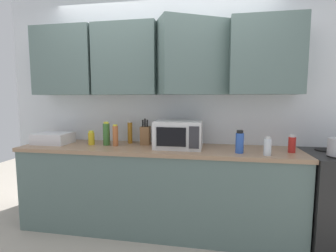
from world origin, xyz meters
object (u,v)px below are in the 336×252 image
Objects in this scene: bottle_yellow_mustard at (91,138)px; bottle_amber_vinegar at (130,132)px; knife_block at (145,135)px; bottle_blue_cleaner at (240,142)px; dish_rack at (53,138)px; bottle_spice_jar at (115,135)px; bottle_green_oil at (106,134)px; bottle_red_sauce at (292,144)px; microwave at (179,134)px; bottle_clear_tall at (268,147)px.

bottle_yellow_mustard is 0.59× the size of bottle_amber_vinegar.
bottle_amber_vinegar is (-0.19, 0.05, 0.02)m from knife_block.
dish_rack is at bearing 176.01° from bottle_blue_cleaner.
knife_block is at bearing 23.80° from bottle_spice_jar.
bottle_spice_jar is at bearing -0.73° from dish_rack.
bottle_green_oil reaches higher than bottle_yellow_mustard.
bottle_red_sauce is 0.66× the size of bottle_amber_vinegar.
knife_block is 1.11× the size of bottle_amber_vinegar.
bottle_amber_vinegar is (-0.58, 0.17, -0.02)m from microwave.
dish_rack is 1.46× the size of bottle_amber_vinegar.
bottle_yellow_mustard is (-1.81, 0.21, -0.01)m from bottle_clear_tall.
dish_rack is at bearing -168.61° from bottle_amber_vinegar.
bottle_spice_jar is at bearing -12.84° from bottle_green_oil.
dish_rack is at bearing 179.27° from bottle_spice_jar.
bottle_yellow_mustard is 0.90× the size of bottle_red_sauce.
bottle_green_oil is 1.40m from bottle_blue_cleaner.
bottle_red_sauce is (1.09, -0.04, -0.06)m from microwave.
bottle_green_oil is at bearing 173.53° from bottle_blue_cleaner.
knife_block is 1.26m from bottle_clear_tall.
bottle_clear_tall is 0.30m from bottle_red_sauce.
bottle_clear_tall is at bearing -6.70° from bottle_yellow_mustard.
bottle_blue_cleaner is at bearing -14.89° from bottle_amber_vinegar.
bottle_spice_jar is (-1.28, 0.13, 0.01)m from bottle_blue_cleaner.
knife_block reaches higher than bottle_clear_tall.
bottle_green_oil reaches higher than dish_rack.
bottle_spice_jar is (-0.68, -0.02, -0.03)m from microwave.
knife_block reaches higher than microwave.
bottle_red_sauce reaches higher than bottle_yellow_mustard.
microwave is 1.88× the size of bottle_green_oil.
bottle_red_sauce is 0.80× the size of bottle_blue_cleaner.
bottle_red_sauce is at bearing -0.72° from dish_rack.
knife_block is (-0.39, 0.12, -0.04)m from microwave.
knife_block is 1.48m from bottle_red_sauce.
microwave is at bearing 166.14° from bottle_blue_cleaner.
bottle_red_sauce is at bearing -1.96° from microwave.
bottle_spice_jar is at bearing 179.28° from bottle_red_sauce.
bottle_red_sauce is at bearing 33.69° from bottle_clear_tall.
bottle_clear_tall is 0.65× the size of bottle_amber_vinegar.
bottle_green_oil is 0.12m from bottle_spice_jar.
bottle_amber_vinegar is at bearing 164.06° from microwave.
bottle_yellow_mustard is at bearing -157.94° from bottle_amber_vinegar.
knife_block is at bearing 165.23° from bottle_clear_tall.
knife_block is 0.42m from bottle_green_oil.
knife_block is 1.71× the size of bottle_clear_tall.
bottle_green_oil is 0.18m from bottle_yellow_mustard.
bottle_yellow_mustard is 0.43m from bottle_amber_vinegar.
microwave is 0.80m from bottle_green_oil.
bottle_clear_tall is 0.99× the size of bottle_red_sauce.
knife_block is (1.05, 0.12, 0.04)m from dish_rack.
bottle_green_oil is (-0.41, -0.10, 0.02)m from knife_block.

